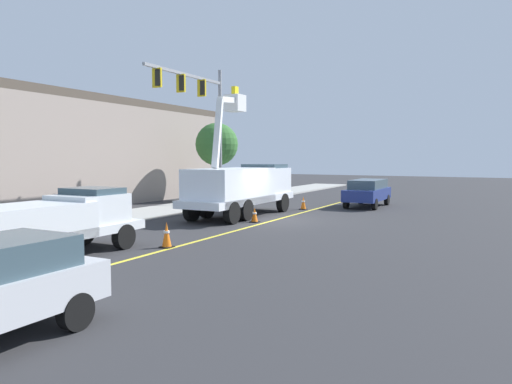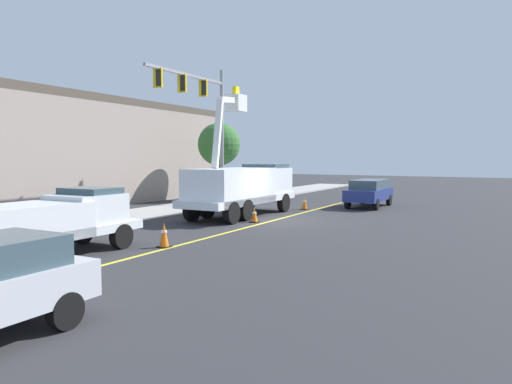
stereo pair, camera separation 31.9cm
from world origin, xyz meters
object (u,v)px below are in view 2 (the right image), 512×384
(passing_minivan, at_px, (369,191))
(traffic_signal_mast, at_px, (202,107))
(traffic_cone_trailing, at_px, (305,203))
(traffic_cone_mid_rear, at_px, (254,215))
(utility_bucket_truck, at_px, (242,185))
(service_pickup_truck, at_px, (54,220))
(traffic_cone_mid_front, at_px, (164,235))
(traffic_cone_leading, at_px, (8,266))

(passing_minivan, xyz_separation_m, traffic_signal_mast, (-5.88, 8.49, 5.08))
(traffic_cone_trailing, bearing_deg, traffic_cone_mid_rear, -178.01)
(utility_bucket_truck, relative_size, traffic_cone_mid_rear, 11.77)
(utility_bucket_truck, relative_size, passing_minivan, 1.70)
(service_pickup_truck, xyz_separation_m, traffic_cone_mid_front, (2.81, -1.98, -0.69))
(utility_bucket_truck, height_order, traffic_cone_leading, utility_bucket_truck)
(traffic_cone_leading, relative_size, traffic_cone_mid_front, 0.97)
(traffic_cone_trailing, bearing_deg, traffic_signal_mast, 113.38)
(traffic_signal_mast, bearing_deg, traffic_cone_mid_rear, -123.08)
(traffic_cone_mid_rear, height_order, traffic_cone_trailing, traffic_cone_trailing)
(utility_bucket_truck, relative_size, traffic_cone_trailing, 10.64)
(service_pickup_truck, distance_m, traffic_signal_mast, 15.12)
(traffic_cone_mid_rear, relative_size, traffic_signal_mast, 0.08)
(traffic_signal_mast, bearing_deg, service_pickup_truck, -162.17)
(traffic_cone_leading, bearing_deg, traffic_cone_trailing, 1.54)
(passing_minivan, height_order, traffic_signal_mast, traffic_signal_mast)
(passing_minivan, height_order, traffic_cone_leading, passing_minivan)
(passing_minivan, bearing_deg, traffic_cone_trailing, 140.35)
(traffic_cone_leading, distance_m, traffic_cone_mid_front, 5.48)
(service_pickup_truck, relative_size, passing_minivan, 1.17)
(traffic_cone_trailing, bearing_deg, utility_bucket_truck, 159.72)
(passing_minivan, xyz_separation_m, traffic_cone_mid_rear, (-9.69, 2.64, -0.63))
(utility_bucket_truck, xyz_separation_m, service_pickup_truck, (-11.68, -0.35, -0.49))
(traffic_cone_trailing, bearing_deg, traffic_cone_leading, -178.46)
(passing_minivan, relative_size, traffic_cone_leading, 5.72)
(traffic_cone_trailing, relative_size, traffic_signal_mast, 0.09)
(passing_minivan, bearing_deg, traffic_cone_mid_rear, 164.79)
(traffic_cone_mid_rear, bearing_deg, passing_minivan, -15.21)
(traffic_cone_leading, xyz_separation_m, traffic_cone_mid_front, (5.48, -0.21, 0.01))
(service_pickup_truck, relative_size, traffic_cone_mid_rear, 8.06)
(service_pickup_truck, height_order, traffic_signal_mast, traffic_signal_mast)
(traffic_cone_trailing, bearing_deg, service_pickup_truck, 175.50)
(utility_bucket_truck, xyz_separation_m, traffic_cone_mid_front, (-8.86, -2.33, -1.18))
(utility_bucket_truck, distance_m, traffic_signal_mast, 6.30)
(traffic_cone_mid_front, relative_size, traffic_cone_trailing, 1.12)
(passing_minivan, height_order, traffic_cone_mid_rear, passing_minivan)
(traffic_signal_mast, bearing_deg, utility_bucket_truck, -115.60)
(utility_bucket_truck, height_order, traffic_cone_mid_front, utility_bucket_truck)
(traffic_cone_leading, bearing_deg, traffic_cone_mid_front, -2.20)
(service_pickup_truck, height_order, traffic_cone_mid_front, service_pickup_truck)
(service_pickup_truck, xyz_separation_m, traffic_signal_mast, (13.60, 4.37, 4.94))
(traffic_cone_mid_front, bearing_deg, traffic_cone_leading, 177.80)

